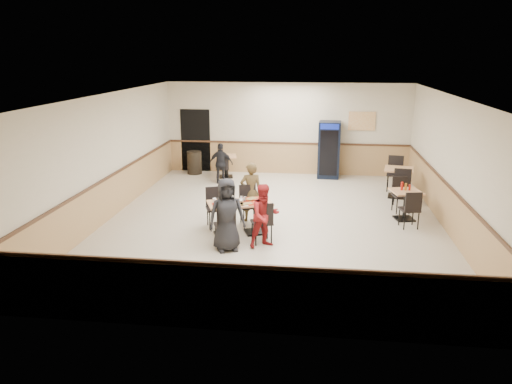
# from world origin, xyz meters

# --- Properties ---
(ground) EXTENTS (10.00, 10.00, 0.00)m
(ground) POSITION_xyz_m (0.00, 0.00, 0.00)
(ground) COLOR beige
(ground) RESTS_ON ground
(room_shell) EXTENTS (10.00, 10.00, 10.00)m
(room_shell) POSITION_xyz_m (1.78, 2.55, 0.58)
(room_shell) COLOR silver
(room_shell) RESTS_ON ground
(main_table) EXTENTS (1.55, 1.14, 0.75)m
(main_table) POSITION_xyz_m (-0.66, -0.98, 0.50)
(main_table) COLOR black
(main_table) RESTS_ON ground
(main_chairs) EXTENTS (1.73, 1.96, 0.94)m
(main_chairs) POSITION_xyz_m (-0.70, -1.00, 0.47)
(main_chairs) COLOR black
(main_chairs) RESTS_ON ground
(diner_woman_left) EXTENTS (0.87, 0.73, 1.52)m
(diner_woman_left) POSITION_xyz_m (-0.78, -1.93, 0.76)
(diner_woman_left) COLOR black
(diner_woman_left) RESTS_ON ground
(diner_woman_right) EXTENTS (0.83, 0.78, 1.35)m
(diner_woman_right) POSITION_xyz_m (-0.03, -1.65, 0.67)
(diner_woman_right) COLOR maroon
(diner_woman_right) RESTS_ON ground
(diner_man_opposite) EXTENTS (0.59, 0.46, 1.43)m
(diner_man_opposite) POSITION_xyz_m (-0.53, -0.04, 0.72)
(diner_man_opposite) COLOR #4F3E21
(diner_man_opposite) RESTS_ON ground
(lone_diner) EXTENTS (0.74, 0.31, 1.26)m
(lone_diner) POSITION_xyz_m (-1.92, 3.39, 0.63)
(lone_diner) COLOR black
(lone_diner) RESTS_ON ground
(tabletop_clutter) EXTENTS (1.24, 0.93, 0.12)m
(tabletop_clutter) POSITION_xyz_m (-0.67, -1.06, 0.77)
(tabletop_clutter) COLOR #AE220B
(tabletop_clutter) RESTS_ON main_table
(side_table_near) EXTENTS (0.80, 0.80, 0.73)m
(side_table_near) POSITION_xyz_m (3.16, 0.51, 0.48)
(side_table_near) COLOR black
(side_table_near) RESTS_ON ground
(side_table_near_chair_south) EXTENTS (0.51, 0.51, 0.92)m
(side_table_near_chair_south) POSITION_xyz_m (3.16, -0.07, 0.46)
(side_table_near_chair_south) COLOR black
(side_table_near_chair_south) RESTS_ON ground
(side_table_near_chair_north) EXTENTS (0.51, 0.51, 0.92)m
(side_table_near_chair_north) POSITION_xyz_m (3.16, 1.09, 0.46)
(side_table_near_chair_north) COLOR black
(side_table_near_chair_north) RESTS_ON ground
(side_table_far) EXTENTS (0.89, 0.89, 0.82)m
(side_table_far) POSITION_xyz_m (3.28, 2.51, 0.55)
(side_table_far) COLOR black
(side_table_far) RESTS_ON ground
(side_table_far_chair_south) EXTENTS (0.56, 0.56, 1.04)m
(side_table_far_chair_south) POSITION_xyz_m (3.28, 1.85, 0.52)
(side_table_far_chair_south) COLOR black
(side_table_far_chair_south) RESTS_ON ground
(side_table_far_chair_north) EXTENTS (0.56, 0.56, 1.04)m
(side_table_far_chair_north) POSITION_xyz_m (3.28, 3.16, 0.52)
(side_table_far_chair_north) COLOR black
(side_table_far_chair_north) RESTS_ON ground
(condiment_caddy) EXTENTS (0.23, 0.06, 0.20)m
(condiment_caddy) POSITION_xyz_m (3.13, 0.56, 0.81)
(condiment_caddy) COLOR #B5170C
(condiment_caddy) RESTS_ON side_table_near
(back_table) EXTENTS (0.79, 0.79, 0.71)m
(back_table) POSITION_xyz_m (-1.92, 4.20, 0.47)
(back_table) COLOR black
(back_table) RESTS_ON ground
(back_table_chair_lone) EXTENTS (0.50, 0.50, 0.90)m
(back_table_chair_lone) POSITION_xyz_m (-1.92, 3.63, 0.45)
(back_table_chair_lone) COLOR black
(back_table_chair_lone) RESTS_ON ground
(pepsi_cooler) EXTENTS (0.72, 0.73, 1.82)m
(pepsi_cooler) POSITION_xyz_m (1.38, 4.59, 0.91)
(pepsi_cooler) COLOR black
(pepsi_cooler) RESTS_ON ground
(trash_bin) EXTENTS (0.48, 0.48, 0.76)m
(trash_bin) POSITION_xyz_m (-3.06, 4.55, 0.38)
(trash_bin) COLOR black
(trash_bin) RESTS_ON ground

